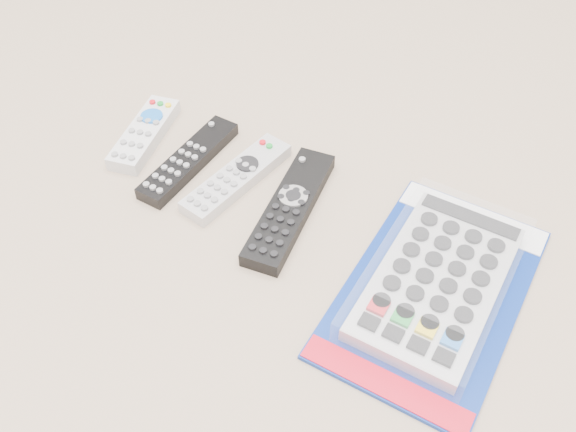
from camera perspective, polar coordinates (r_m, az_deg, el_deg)
The scene contains 5 objects.
remote_small_grey at distance 0.93m, azimuth -12.65°, elevation 7.17°, with size 0.07×0.15×0.02m.
remote_slim_black at distance 0.88m, azimuth -8.84°, elevation 4.92°, with size 0.05×0.18×0.02m.
remote_silver_dvd at distance 0.84m, azimuth -4.61°, elevation 3.41°, with size 0.07×0.18×0.02m.
remote_large_black at distance 0.80m, azimuth 0.15°, elevation 0.72°, with size 0.07×0.21×0.02m.
jumbo_remote_packaged at distance 0.74m, azimuth 13.16°, elevation -5.61°, with size 0.19×0.31×0.04m.
Camera 1 is at (0.27, -0.47, 0.59)m, focal length 40.00 mm.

